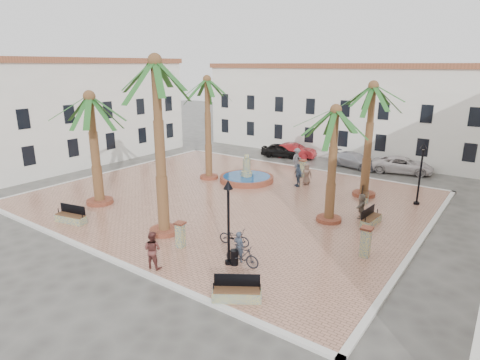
{
  "coord_description": "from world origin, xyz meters",
  "views": [
    {
      "loc": [
        16.75,
        -21.86,
        9.4
      ],
      "look_at": [
        1.0,
        0.0,
        1.6
      ],
      "focal_mm": 30.0,
      "sensor_mm": 36.0,
      "label": 1
    }
  ],
  "objects": [
    {
      "name": "kerb_s",
      "position": [
        0.0,
        -11.0,
        0.08
      ],
      "size": [
        26.3,
        0.3,
        0.16
      ],
      "primitive_type": "cube",
      "color": "silver",
      "rests_on": "ground"
    },
    {
      "name": "lamppost_s",
      "position": [
        6.12,
        -8.04,
        3.0
      ],
      "size": [
        0.46,
        0.46,
        4.2
      ],
      "color": "black",
      "rests_on": "plaza"
    },
    {
      "name": "kerb_n",
      "position": [
        0.0,
        11.0,
        0.08
      ],
      "size": [
        26.3,
        0.3,
        0.16
      ],
      "primitive_type": "cube",
      "color": "silver",
      "rests_on": "ground"
    },
    {
      "name": "car_black",
      "position": [
        -3.81,
        14.09,
        0.71
      ],
      "size": [
        4.49,
        2.76,
        1.43
      ],
      "primitive_type": "imported",
      "rotation": [
        0.0,
        0.0,
        1.85
      ],
      "color": "black",
      "rests_on": "ground"
    },
    {
      "name": "palm_e",
      "position": [
        7.76,
        -0.06,
        6.1
      ],
      "size": [
        4.98,
        4.98,
        7.1
      ],
      "color": "brown",
      "rests_on": "plaza"
    },
    {
      "name": "pedestrian_north",
      "position": [
        -0.02,
        10.4,
        1.08
      ],
      "size": [
        0.83,
        1.28,
        1.87
      ],
      "primitive_type": "imported",
      "rotation": [
        0.0,
        0.0,
        1.46
      ],
      "color": "#505055",
      "rests_on": "plaza"
    },
    {
      "name": "car_white",
      "position": [
        8.21,
        14.91,
        0.72
      ],
      "size": [
        5.62,
        3.52,
        1.45
      ],
      "primitive_type": "imported",
      "rotation": [
        0.0,
        0.0,
        1.8
      ],
      "color": "silver",
      "rests_on": "ground"
    },
    {
      "name": "palm_s",
      "position": [
        0.9,
        -7.24,
        8.61
      ],
      "size": [
        5.49,
        5.49,
        9.81
      ],
      "color": "brown",
      "rests_on": "plaza"
    },
    {
      "name": "cyclist_b",
      "position": [
        3.45,
        -10.4,
        1.06
      ],
      "size": [
        1.01,
        0.87,
        1.82
      ],
      "primitive_type": "imported",
      "rotation": [
        0.0,
        0.0,
        3.36
      ],
      "color": "brown",
      "rests_on": "plaza"
    },
    {
      "name": "fountain",
      "position": [
        -1.31,
        4.14,
        0.46
      ],
      "size": [
        4.4,
        4.4,
        2.27
      ],
      "color": "brown",
      "rests_on": "plaza"
    },
    {
      "name": "bench_e",
      "position": [
        10.03,
        0.88,
        0.43
      ],
      "size": [
        0.73,
        1.94,
        1.0
      ],
      "rotation": [
        0.0,
        0.0,
        1.49
      ],
      "color": "gray",
      "rests_on": "plaza"
    },
    {
      "name": "palm_nw",
      "position": [
        -4.39,
        3.01,
        7.4
      ],
      "size": [
        4.95,
        4.95,
        8.45
      ],
      "color": "brown",
      "rests_on": "plaza"
    },
    {
      "name": "bollard_e",
      "position": [
        11.17,
        -3.45,
        0.96
      ],
      "size": [
        0.59,
        0.59,
        1.56
      ],
      "rotation": [
        0.0,
        0.0,
        0.06
      ],
      "color": "gray",
      "rests_on": "plaza"
    },
    {
      "name": "building_north",
      "position": [
        -0.0,
        19.99,
        4.77
      ],
      "size": [
        30.4,
        7.4,
        9.5
      ],
      "color": "white",
      "rests_on": "ground"
    },
    {
      "name": "pedestrian_east",
      "position": [
        9.17,
        1.57,
        0.94
      ],
      "size": [
        0.75,
        1.52,
        1.57
      ],
      "primitive_type": "imported",
      "rotation": [
        0.0,
        0.0,
        -1.37
      ],
      "color": "#706254",
      "rests_on": "plaza"
    },
    {
      "name": "bench_se",
      "position": [
        8.27,
        -10.31,
        0.45
      ],
      "size": [
        2.0,
        1.61,
        1.05
      ],
      "rotation": [
        0.0,
        0.0,
        0.59
      ],
      "color": "gray",
      "rests_on": "plaza"
    },
    {
      "name": "palm_ne",
      "position": [
        7.81,
        6.06,
        7.11
      ],
      "size": [
        5.34,
        5.34,
        8.21
      ],
      "color": "brown",
      "rests_on": "plaza"
    },
    {
      "name": "plaza",
      "position": [
        0.0,
        0.0,
        0.07
      ],
      "size": [
        26.0,
        22.0,
        0.15
      ],
      "primitive_type": "cube",
      "color": "tan",
      "rests_on": "ground"
    },
    {
      "name": "car_silver",
      "position": [
        3.98,
        14.37,
        0.69
      ],
      "size": [
        5.1,
        3.05,
        1.38
      ],
      "primitive_type": "imported",
      "rotation": [
        0.0,
        0.0,
        1.32
      ],
      "color": "#B5B4BE",
      "rests_on": "ground"
    },
    {
      "name": "bench_s",
      "position": [
        -4.84,
        -9.45,
        0.45
      ],
      "size": [
        2.1,
        1.03,
        1.06
      ],
      "rotation": [
        0.0,
        0.0,
        0.22
      ],
      "color": "gray",
      "rests_on": "plaza"
    },
    {
      "name": "litter_bin",
      "position": [
        6.4,
        -7.95,
        0.53
      ],
      "size": [
        0.39,
        0.39,
        0.75
      ],
      "primitive_type": "cylinder",
      "color": "black",
      "rests_on": "plaza"
    },
    {
      "name": "palm_sw",
      "position": [
        -6.42,
        -6.28,
        6.5
      ],
      "size": [
        5.81,
        5.81,
        7.66
      ],
      "color": "brown",
      "rests_on": "plaza"
    },
    {
      "name": "bollard_se",
      "position": [
        2.96,
        -8.04,
        0.87
      ],
      "size": [
        0.56,
        0.56,
        1.39
      ],
      "rotation": [
        0.0,
        0.0,
        0.15
      ],
      "color": "gray",
      "rests_on": "plaza"
    },
    {
      "name": "bicycle_b",
      "position": [
        6.78,
        -7.84,
        0.68
      ],
      "size": [
        1.81,
        0.69,
        1.06
      ],
      "primitive_type": "imported",
      "rotation": [
        0.0,
        0.0,
        1.68
      ],
      "color": "black",
      "rests_on": "plaza"
    },
    {
      "name": "pedestrian_fountain_a",
      "position": [
        3.08,
        6.19,
        0.99
      ],
      "size": [
        0.95,
        0.76,
        1.68
      ],
      "primitive_type": "imported",
      "rotation": [
        0.0,
        0.0,
        0.32
      ],
      "color": "#7B5D4E",
      "rests_on": "plaza"
    },
    {
      "name": "cyclist_a",
      "position": [
        6.37,
        -7.55,
        0.93
      ],
      "size": [
        0.59,
        0.4,
        1.56
      ],
      "primitive_type": "imported",
      "rotation": [
        0.0,
        0.0,
        3.19
      ],
      "color": "#323B4B",
      "rests_on": "plaza"
    },
    {
      "name": "pedestrian_fountain_b",
      "position": [
        2.77,
        5.32,
        1.07
      ],
      "size": [
        1.14,
        0.98,
        1.83
      ],
      "primitive_type": "imported",
      "rotation": [
        0.0,
        0.0,
        -0.61
      ],
      "color": "#36455B",
      "rests_on": "plaza"
    },
    {
      "name": "building_west",
      "position": [
        -19.0,
        0.0,
        5.02
      ],
      "size": [
        6.4,
        24.4,
        10.0
      ],
      "rotation": [
        0.0,
        0.0,
        1.57
      ],
      "color": "white",
      "rests_on": "ground"
    },
    {
      "name": "kerb_w",
      "position": [
        -13.0,
        0.0,
        0.08
      ],
      "size": [
        0.3,
        22.3,
        0.16
      ],
      "primitive_type": "cube",
      "color": "silver",
      "rests_on": "ground"
    },
    {
      "name": "ground",
      "position": [
        0.0,
        0.0,
        0.0
      ],
      "size": [
        120.0,
        120.0,
        0.0
      ],
      "primitive_type": "plane",
      "color": "#56544F",
      "rests_on": "ground"
    },
    {
      "name": "bicycle_a",
      "position": [
        5.11,
        -6.22,
        0.61
      ],
      "size": [
        1.84,
        0.85,
        0.93
      ],
      "primitive_type": "imported",
      "rotation": [
        0.0,
        0.0,
        1.71
      ],
      "color": "black",
      "rests_on": "plaza"
    },
    {
      "name": "car_red",
      "position": [
        -2.59,
        14.67,
        0.74
      ],
      "size": [
        4.73,
        2.5,
        1.48
      ],
      "primitive_type": "imported",
      "rotation": [
        0.0,
        0.0,
        1.79
      ],
      "color": "maroon",
      "rests_on": "ground"
    },
    {
      "name": "lamppost_e",
      "position": [
        11.41,
        6.27,
        3.07
      ],
      "size": [
        0.47,
        0.47,
        4.31
      ],
      "color": "black",
      "rests_on": "plaza"
    },
    {
      "name": "kerb_e",
      "position": [
        13.0,
        0.0,
        0.08
      ],
      "size": [
        0.3,
        22.3,
        0.16
      ],
      "primitive_type": "cube",
      "color": "silver",
      "rests_on": "ground"
    },
    {
      "name": "bollard_n",
      "position": [
        1.81,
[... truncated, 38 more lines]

